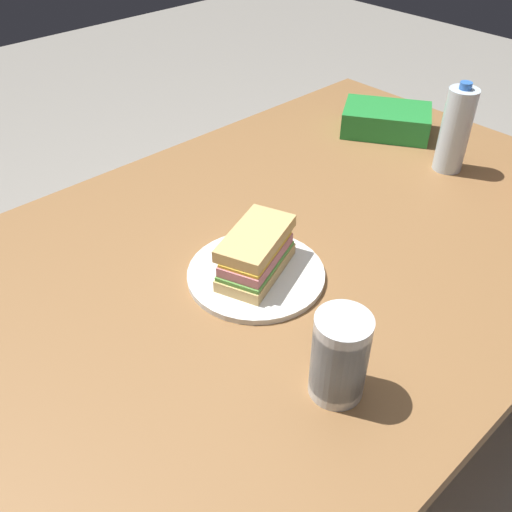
{
  "coord_description": "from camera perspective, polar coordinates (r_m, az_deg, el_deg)",
  "views": [
    {
      "loc": [
        -0.67,
        -0.63,
        1.44
      ],
      "look_at": [
        -0.12,
        -0.03,
        0.79
      ],
      "focal_mm": 39.39,
      "sensor_mm": 36.0,
      "label": 1
    }
  ],
  "objects": [
    {
      "name": "ground_plane",
      "position": [
        1.71,
        2.27,
        -19.09
      ],
      "size": [
        8.0,
        8.0,
        0.0
      ],
      "primitive_type": "plane",
      "color": "gray"
    },
    {
      "name": "water_bottle_tall",
      "position": [
        1.45,
        19.58,
        11.97
      ],
      "size": [
        0.07,
        0.07,
        0.22
      ],
      "color": "silver",
      "rests_on": "dining_table"
    },
    {
      "name": "dining_table",
      "position": [
        1.21,
        3.04,
        -2.0
      ],
      "size": [
        1.6,
        1.02,
        0.74
      ],
      "color": "olive",
      "rests_on": "ground_plane"
    },
    {
      "name": "plastic_cup_stack",
      "position": [
        0.84,
        8.48,
        -10.05
      ],
      "size": [
        0.08,
        0.08,
        0.15
      ],
      "color": "silver",
      "rests_on": "dining_table"
    },
    {
      "name": "sandwich",
      "position": [
        1.04,
        -0.0,
        0.26
      ],
      "size": [
        0.2,
        0.16,
        0.08
      ],
      "color": "#DBB26B",
      "rests_on": "paper_plate"
    },
    {
      "name": "chip_bag",
      "position": [
        1.62,
        13.08,
        13.29
      ],
      "size": [
        0.25,
        0.27,
        0.07
      ],
      "primitive_type": "cube",
      "rotation": [
        0.0,
        0.0,
        2.15
      ],
      "color": "#268C38",
      "rests_on": "dining_table"
    },
    {
      "name": "paper_plate",
      "position": [
        1.07,
        0.0,
        -1.85
      ],
      "size": [
        0.26,
        0.26,
        0.01
      ],
      "primitive_type": "cylinder",
      "color": "white",
      "rests_on": "dining_table"
    }
  ]
}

